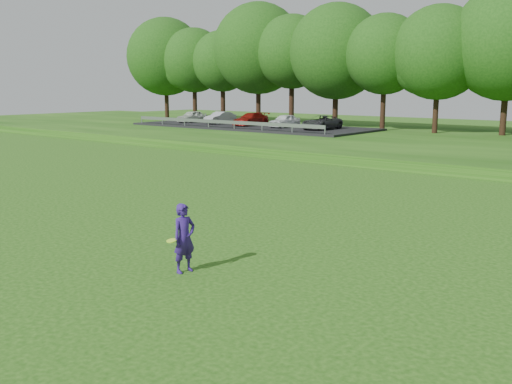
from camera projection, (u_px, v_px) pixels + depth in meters
The scene contains 4 objects.
ground at pixel (153, 263), 14.65m from camera, with size 140.00×140.00×0.00m, color #19460D.
walking_path at pixel (445, 173), 29.91m from camera, with size 130.00×1.60×0.04m, color gray.
parking_lot at pixel (253, 123), 54.09m from camera, with size 24.00×9.00×1.38m.
woman at pixel (184, 238), 13.84m from camera, with size 0.49×0.81×1.71m.
Camera 1 is at (10.93, -9.24, 4.49)m, focal length 40.00 mm.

